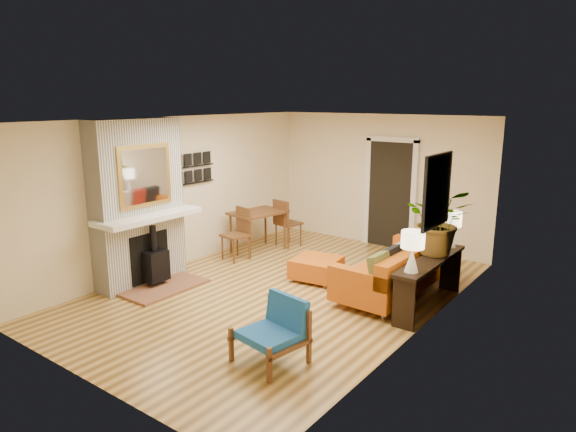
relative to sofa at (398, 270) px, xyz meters
name	(u,v)px	position (x,y,z in m)	size (l,w,h in m)	color
room_shell	(394,191)	(-0.88, 1.66, 0.86)	(6.50, 6.50, 6.50)	tan
fireplace	(139,207)	(-3.48, -1.98, 0.86)	(1.09, 1.68, 2.60)	white
sofa	(398,270)	(0.00, 0.00, 0.00)	(0.99, 2.20, 0.86)	silver
ottoman	(316,267)	(-1.33, -0.21, -0.17)	(0.79, 0.79, 0.36)	silver
blue_chair	(276,327)	(-0.24, -2.67, 0.01)	(0.79, 0.78, 0.72)	brown
dining_table	(260,220)	(-3.06, 0.45, 0.25)	(0.96, 1.81, 0.95)	brown
console_table	(430,269)	(0.59, -0.23, 0.20)	(0.34, 1.85, 0.72)	black
lamp_near	(413,247)	(0.59, -0.91, 0.69)	(0.30, 0.30, 0.54)	white
lamp_far	(451,225)	(0.59, 0.50, 0.69)	(0.30, 0.30, 0.54)	white
houseplant	(440,221)	(0.58, 0.03, 0.84)	(0.89, 0.77, 0.98)	#1E5919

